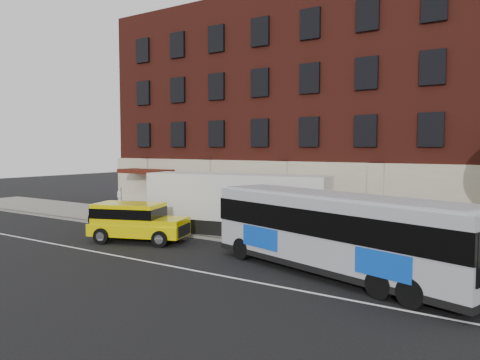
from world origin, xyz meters
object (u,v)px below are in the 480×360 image
Objects in this scene: shipping_container at (236,206)px; yellow_suv at (135,220)px; city_bus at (337,231)px; sign_pole at (121,204)px.

yellow_suv is at bearing -130.25° from shipping_container.
shipping_container is (-8.00, 4.61, -0.04)m from city_bus.
yellow_suv is (4.26, -2.81, -0.27)m from sign_pole.
yellow_suv is (-11.61, 0.34, -0.60)m from city_bus.
city_bus is at bearing -29.95° from shipping_container.
sign_pole is 0.23× the size of shipping_container.
sign_pole is 16.19m from city_bus.
sign_pole is 0.21× the size of city_bus.
city_bus is 9.23m from shipping_container.
city_bus is at bearing -11.24° from sign_pole.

